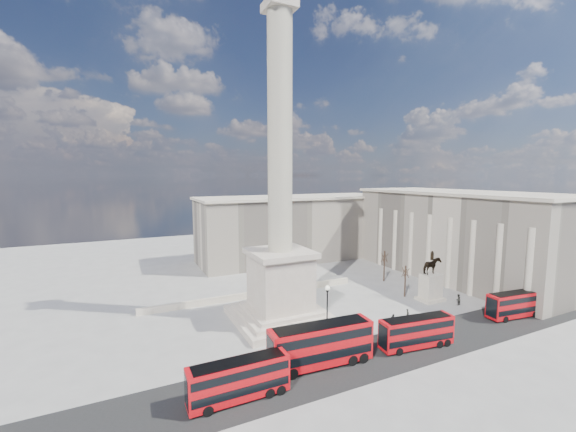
# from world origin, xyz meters

# --- Properties ---
(ground) EXTENTS (180.00, 180.00, 0.00)m
(ground) POSITION_xyz_m (0.00, 0.00, 0.00)
(ground) COLOR #999791
(ground) RESTS_ON ground
(asphalt_road) EXTENTS (120.00, 9.00, 0.01)m
(asphalt_road) POSITION_xyz_m (5.00, -10.00, 0.00)
(asphalt_road) COLOR #252525
(asphalt_road) RESTS_ON ground
(nelsons_column) EXTENTS (14.00, 14.00, 49.85)m
(nelsons_column) POSITION_xyz_m (0.00, 5.00, 12.92)
(nelsons_column) COLOR beige
(nelsons_column) RESTS_ON ground
(balustrade_wall) EXTENTS (40.00, 0.60, 1.10)m
(balustrade_wall) POSITION_xyz_m (0.00, 16.00, 0.55)
(balustrade_wall) COLOR beige
(balustrade_wall) RESTS_ON ground
(building_east) EXTENTS (19.00, 46.00, 18.60)m
(building_east) POSITION_xyz_m (45.00, 10.00, 9.32)
(building_east) COLOR #B9AD98
(building_east) RESTS_ON ground
(building_northeast) EXTENTS (51.00, 17.00, 16.60)m
(building_northeast) POSITION_xyz_m (20.00, 40.00, 8.32)
(building_northeast) COLOR #B9AD98
(building_northeast) RESTS_ON ground
(red_bus_a) EXTENTS (10.06, 2.42, 4.08)m
(red_bus_a) POSITION_xyz_m (-11.61, -11.09, 2.14)
(red_bus_a) COLOR red
(red_bus_a) RESTS_ON ground
(red_bus_b) EXTENTS (12.52, 3.64, 5.01)m
(red_bus_b) POSITION_xyz_m (-1.15, -9.17, 2.63)
(red_bus_b) COLOR red
(red_bus_b) RESTS_ON ground
(red_bus_c) EXTENTS (10.16, 3.50, 4.04)m
(red_bus_c) POSITION_xyz_m (12.13, -10.63, 2.12)
(red_bus_c) COLOR red
(red_bus_c) RESTS_ON ground
(red_bus_d) EXTENTS (10.08, 3.40, 4.01)m
(red_bus_d) POSITION_xyz_m (33.44, -9.98, 2.10)
(red_bus_d) COLOR red
(red_bus_d) RESTS_ON ground
(victorian_lamp) EXTENTS (0.62, 0.62, 7.22)m
(victorian_lamp) POSITION_xyz_m (3.33, -3.11, 4.25)
(victorian_lamp) COLOR black
(victorian_lamp) RESTS_ON ground
(equestrian_statue) EXTENTS (4.32, 3.24, 8.91)m
(equestrian_statue) POSITION_xyz_m (27.35, 1.18, 3.13)
(equestrian_statue) COLOR beige
(equestrian_statue) RESTS_ON ground
(bare_tree_near) EXTENTS (1.58, 1.58, 6.89)m
(bare_tree_near) POSITION_xyz_m (36.80, -0.93, 5.43)
(bare_tree_near) COLOR #332319
(bare_tree_near) RESTS_ON ground
(bare_tree_mid) EXTENTS (1.59, 1.59, 6.04)m
(bare_tree_mid) POSITION_xyz_m (24.70, 4.60, 4.76)
(bare_tree_mid) COLOR #332319
(bare_tree_mid) RESTS_ON ground
(bare_tree_far) EXTENTS (1.66, 1.66, 6.76)m
(bare_tree_far) POSITION_xyz_m (27.64, 13.68, 5.33)
(bare_tree_far) COLOR #332319
(bare_tree_far) RESTS_ON ground
(pedestrian_walking) EXTENTS (0.75, 0.64, 1.75)m
(pedestrian_walking) POSITION_xyz_m (17.46, -3.58, 0.87)
(pedestrian_walking) COLOR black
(pedestrian_walking) RESTS_ON ground
(pedestrian_standing) EXTENTS (0.97, 0.78, 1.89)m
(pedestrian_standing) POSITION_xyz_m (29.88, -2.49, 0.95)
(pedestrian_standing) COLOR black
(pedestrian_standing) RESTS_ON ground
(pedestrian_crossing) EXTENTS (0.61, 1.15, 1.88)m
(pedestrian_crossing) POSITION_xyz_m (13.86, -4.44, 0.94)
(pedestrian_crossing) COLOR black
(pedestrian_crossing) RESTS_ON ground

